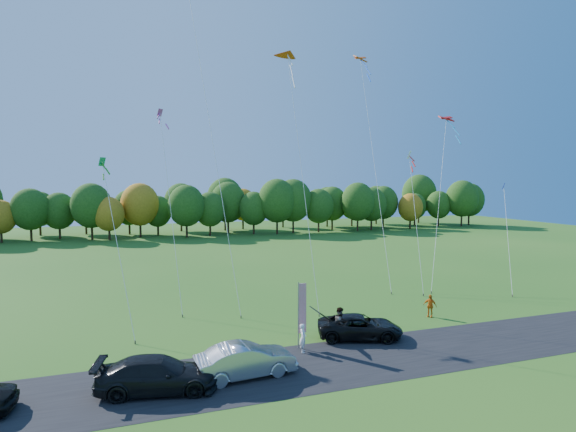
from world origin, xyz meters
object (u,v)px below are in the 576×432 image
object	(u,v)px
silver_sedan	(246,360)
person_east	(430,306)
black_suv	(360,327)
feather_flag	(301,308)

from	to	relation	value
silver_sedan	person_east	bearing A→B (deg)	-75.26
black_suv	silver_sedan	world-z (taller)	silver_sedan
person_east	feather_flag	world-z (taller)	feather_flag
silver_sedan	person_east	xyz separation A→B (m)	(14.53, 5.32, -0.01)
silver_sedan	feather_flag	world-z (taller)	feather_flag
black_suv	silver_sedan	xyz separation A→B (m)	(-7.82, -3.04, 0.10)
silver_sedan	person_east	size ratio (longest dim) A/B	3.09
black_suv	silver_sedan	size ratio (longest dim) A/B	1.04
silver_sedan	feather_flag	xyz separation A→B (m)	(3.91, 2.71, 1.52)
silver_sedan	feather_flag	bearing A→B (deg)	-60.62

